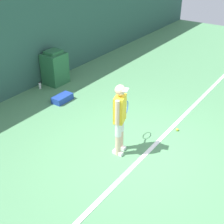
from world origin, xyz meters
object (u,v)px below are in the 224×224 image
Objects in this scene: tennis_player at (120,116)px; water_bottle at (40,86)px; covered_chair at (55,68)px; tennis_ball at (177,130)px; equipment_bag at (62,98)px.

tennis_player is 4.13m from water_bottle.
tennis_player is at bearing -107.79° from water_bottle.
water_bottle is (-0.61, 0.10, -0.42)m from covered_chair.
tennis_player is at bearing 154.98° from tennis_ball.
covered_chair is 4.83× the size of water_bottle.
tennis_player is 7.19× the size of water_bottle.
equipment_bag is at bearing 50.68° from tennis_player.
tennis_player is 1.49× the size of covered_chair.
tennis_ball is 3.45m from equipment_bag.
tennis_ball is 4.57m from water_bottle.
water_bottle is (-0.28, 4.56, 0.07)m from tennis_ball.
covered_chair is 1.40m from equipment_bag.
covered_chair is at bearing 85.69° from tennis_ball.
tennis_ball is 0.30× the size of water_bottle.
water_bottle is at bearing 79.96° from equipment_bag.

